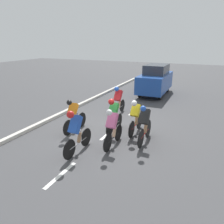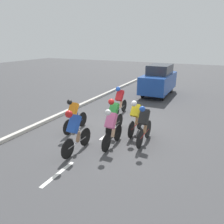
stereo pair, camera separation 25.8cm
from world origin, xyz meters
The scene contains 13 objects.
ground_plane centered at (0.00, 0.00, 0.00)m, with size 60.00×60.00×0.00m, color #424244.
lane_stripe_near centered at (0.00, 3.50, 0.00)m, with size 0.12×1.40×0.01m, color white.
lane_stripe_mid centered at (0.00, 0.30, 0.00)m, with size 0.12×1.40×0.01m, color white.
lane_stripe_far centered at (0.00, -2.90, 0.00)m, with size 0.12×1.40×0.01m, color white.
curb centered at (3.20, 0.30, 0.07)m, with size 0.20×26.93×0.14m, color beige.
cyclist_green centered at (-0.16, 0.13, 0.80)m, with size 0.32×1.60×1.50m.
cyclist_blue centered at (0.28, 2.22, 0.84)m, with size 0.34×1.70×1.57m.
cyclist_red centered at (0.56, -2.07, 0.80)m, with size 0.33×1.63×1.51m.
cyclist_yellow centered at (-1.00, -0.14, 0.77)m, with size 0.33×1.70×1.47m.
cyclist_orange centered at (1.39, 0.69, 0.75)m, with size 0.33×1.68×1.43m.
cyclist_black centered at (-1.57, 0.54, 0.77)m, with size 0.34×1.68×1.51m.
cyclist_pink centered at (-0.63, 1.30, 0.77)m, with size 0.33×1.60×1.47m.
support_car centered at (-0.09, -7.20, 1.04)m, with size 1.70×3.96×2.07m.
Camera 2 is at (-3.76, 7.66, 3.65)m, focal length 35.00 mm.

